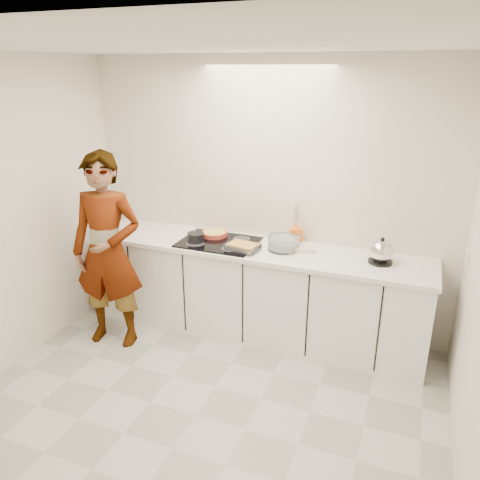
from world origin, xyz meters
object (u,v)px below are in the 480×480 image
at_px(tart_dish, 214,233).
at_px(mixing_bowl, 283,243).
at_px(saucepan, 196,237).
at_px(utensil_crock, 296,236).
at_px(hob, 219,242).
at_px(baking_dish, 243,246).
at_px(kettle, 381,252).
at_px(cook, 108,252).

height_order(tart_dish, mixing_bowl, mixing_bowl).
height_order(saucepan, utensil_crock, saucepan).
distance_m(hob, saucepan, 0.22).
relative_size(hob, baking_dish, 2.32).
distance_m(hob, baking_dish, 0.31).
relative_size(tart_dish, saucepan, 1.78).
bearing_deg(kettle, saucepan, -175.04).
xyz_separation_m(kettle, utensil_crock, (-0.79, 0.18, -0.02)).
bearing_deg(tart_dish, mixing_bowl, -6.32).
xyz_separation_m(saucepan, cook, (-0.65, -0.49, -0.06)).
height_order(saucepan, cook, cook).
relative_size(kettle, utensil_crock, 1.68).
height_order(saucepan, baking_dish, saucepan).
distance_m(tart_dish, utensil_crock, 0.80).
bearing_deg(cook, kettle, 5.71).
height_order(kettle, utensil_crock, kettle).
height_order(tart_dish, cook, cook).
distance_m(mixing_bowl, cook, 1.60).
bearing_deg(tart_dish, hob, -51.75).
relative_size(hob, kettle, 2.72).
height_order(baking_dish, utensil_crock, utensil_crock).
relative_size(mixing_bowl, kettle, 1.28).
bearing_deg(saucepan, hob, 24.59).
height_order(kettle, cook, cook).
relative_size(saucepan, baking_dish, 0.53).
bearing_deg(cook, hob, 24.95).
relative_size(tart_dish, cook, 0.16).
bearing_deg(kettle, baking_dish, -171.84).
xyz_separation_m(baking_dish, kettle, (1.19, 0.17, 0.05)).
xyz_separation_m(mixing_bowl, cook, (-1.47, -0.63, -0.06)).
bearing_deg(baking_dish, cook, -157.63).
height_order(hob, saucepan, saucepan).
bearing_deg(utensil_crock, mixing_bowl, -110.09).
xyz_separation_m(saucepan, mixing_bowl, (0.82, 0.14, 0.00)).
bearing_deg(kettle, tart_dish, 177.27).
bearing_deg(kettle, cook, -164.67).
xyz_separation_m(kettle, cook, (-2.33, -0.64, -0.10)).
bearing_deg(hob, cook, -145.43).
xyz_separation_m(tart_dish, saucepan, (-0.09, -0.22, 0.02)).
height_order(utensil_crock, cook, cook).
distance_m(mixing_bowl, kettle, 0.86).
height_order(hob, cook, cook).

